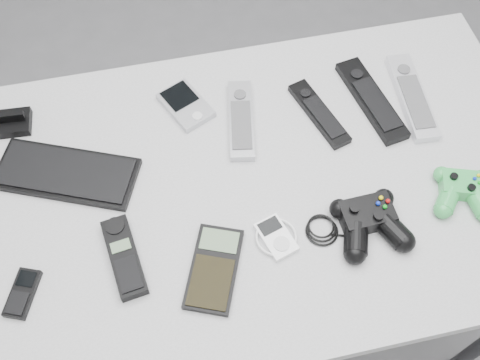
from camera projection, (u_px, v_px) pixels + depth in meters
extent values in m
plane|color=#5F5E63|center=(251.00, 279.00, 1.87)|extent=(3.50, 3.50, 0.00)
cube|color=#98979A|center=(273.00, 183.00, 1.17)|extent=(1.16, 0.75, 0.03)
cylinder|color=black|center=(60.00, 191.00, 1.61)|extent=(0.04, 0.04, 0.75)
cylinder|color=black|center=(408.00, 128.00, 1.73)|extent=(0.04, 0.04, 0.75)
cube|color=black|center=(66.00, 173.00, 1.16)|extent=(0.31, 0.22, 0.02)
cube|color=black|center=(11.00, 120.00, 1.21)|extent=(0.08, 0.07, 0.04)
cube|color=#ACADB4|center=(186.00, 105.00, 1.25)|extent=(0.12, 0.15, 0.02)
cube|color=#ACADB4|center=(241.00, 119.00, 1.22)|extent=(0.09, 0.21, 0.02)
cube|color=black|center=(319.00, 113.00, 1.24)|extent=(0.10, 0.20, 0.02)
cube|color=black|center=(371.00, 99.00, 1.25)|extent=(0.10, 0.25, 0.02)
cube|color=silver|center=(412.00, 96.00, 1.26)|extent=(0.07, 0.24, 0.02)
cube|color=black|center=(22.00, 293.00, 1.03)|extent=(0.07, 0.10, 0.02)
cube|color=black|center=(124.00, 257.00, 1.06)|extent=(0.07, 0.17, 0.03)
cube|color=black|center=(214.00, 268.00, 1.05)|extent=(0.14, 0.19, 0.02)
cube|color=white|center=(276.00, 237.00, 1.08)|extent=(0.10, 0.11, 0.02)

